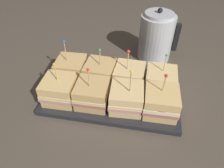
{
  "coord_description": "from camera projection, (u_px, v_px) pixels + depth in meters",
  "views": [
    {
      "loc": [
        0.09,
        -0.52,
        0.53
      ],
      "look_at": [
        0.0,
        0.0,
        0.06
      ],
      "focal_mm": 32.0,
      "sensor_mm": 36.0,
      "label": 1
    }
  ],
  "objects": [
    {
      "name": "sandwich_front_far_right",
      "position": [
        161.0,
        102.0,
        0.64
      ],
      "size": [
        0.11,
        0.11,
        0.15
      ],
      "color": "tan",
      "rests_on": "serving_platter"
    },
    {
      "name": "sandwich_back_far_right",
      "position": [
        161.0,
        80.0,
        0.72
      ],
      "size": [
        0.11,
        0.11,
        0.15
      ],
      "color": "#DBB77A",
      "rests_on": "serving_platter"
    },
    {
      "name": "serving_platter",
      "position": [
        112.0,
        95.0,
        0.74
      ],
      "size": [
        0.48,
        0.27,
        0.02
      ],
      "color": "#232328",
      "rests_on": "ground_plane"
    },
    {
      "name": "sandwich_front_far_left",
      "position": [
        60.0,
        90.0,
        0.68
      ],
      "size": [
        0.11,
        0.11,
        0.15
      ],
      "color": "tan",
      "rests_on": "serving_platter"
    },
    {
      "name": "sandwich_back_center_right",
      "position": [
        129.0,
        76.0,
        0.74
      ],
      "size": [
        0.12,
        0.12,
        0.16
      ],
      "color": "#DBB77A",
      "rests_on": "serving_platter"
    },
    {
      "name": "sandwich_back_center_left",
      "position": [
        100.0,
        73.0,
        0.75
      ],
      "size": [
        0.12,
        0.12,
        0.15
      ],
      "color": "tan",
      "rests_on": "serving_platter"
    },
    {
      "name": "kettle_steel",
      "position": [
        156.0,
        37.0,
        0.87
      ],
      "size": [
        0.17,
        0.15,
        0.23
      ],
      "color": "#B7BABF",
      "rests_on": "ground_plane"
    },
    {
      "name": "sandwich_front_center_right",
      "position": [
        127.0,
        98.0,
        0.66
      ],
      "size": [
        0.12,
        0.12,
        0.16
      ],
      "color": "#DBB77A",
      "rests_on": "serving_platter"
    },
    {
      "name": "sandwich_front_center_left",
      "position": [
        92.0,
        94.0,
        0.67
      ],
      "size": [
        0.11,
        0.11,
        0.15
      ],
      "color": "tan",
      "rests_on": "serving_platter"
    },
    {
      "name": "ground_plane",
      "position": [
        112.0,
        96.0,
        0.74
      ],
      "size": [
        6.0,
        6.0,
        0.0
      ],
      "primitive_type": "plane",
      "color": "#4C4238"
    },
    {
      "name": "sandwich_back_far_left",
      "position": [
        72.0,
        69.0,
        0.77
      ],
      "size": [
        0.11,
        0.11,
        0.17
      ],
      "color": "tan",
      "rests_on": "serving_platter"
    }
  ]
}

